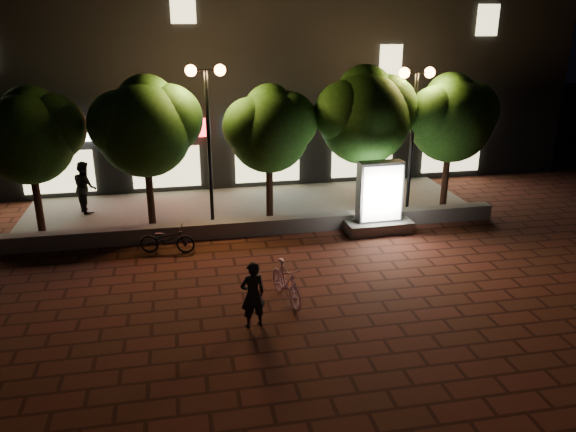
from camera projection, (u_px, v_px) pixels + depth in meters
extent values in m
plane|color=#4F2018|center=(285.00, 289.00, 14.53)|extent=(80.00, 80.00, 0.00)
cube|color=slate|center=(262.00, 226.00, 18.14)|extent=(16.00, 0.45, 0.50)
cube|color=slate|center=(252.00, 208.00, 20.52)|extent=(16.00, 5.00, 0.08)
cube|color=black|center=(230.00, 55.00, 24.84)|extent=(28.00, 8.00, 10.00)
cube|color=white|center=(53.00, 133.00, 20.63)|extent=(3.20, 0.12, 0.70)
cube|color=beige|center=(58.00, 172.00, 21.14)|extent=(2.60, 0.10, 1.60)
cube|color=#FF1E22|center=(163.00, 129.00, 21.36)|extent=(3.20, 0.12, 0.70)
cube|color=beige|center=(166.00, 167.00, 21.86)|extent=(2.60, 0.10, 1.60)
cube|color=#53D4FF|center=(267.00, 125.00, 22.09)|extent=(3.20, 0.12, 0.70)
cube|color=beige|center=(267.00, 162.00, 22.59)|extent=(2.60, 0.10, 1.60)
cube|color=orange|center=(364.00, 122.00, 22.82)|extent=(3.20, 0.12, 0.70)
cube|color=beige|center=(362.00, 158.00, 23.32)|extent=(2.60, 0.10, 1.60)
cube|color=white|center=(455.00, 118.00, 23.54)|extent=(3.20, 0.12, 0.70)
cube|color=beige|center=(451.00, 153.00, 24.05)|extent=(2.60, 0.10, 1.60)
cube|color=beige|center=(183.00, 6.00, 20.05)|extent=(0.90, 0.10, 1.20)
cube|color=beige|center=(391.00, 60.00, 22.19)|extent=(0.90, 0.10, 1.20)
cube|color=beige|center=(488.00, 20.00, 22.41)|extent=(0.90, 0.10, 1.20)
cylinder|color=black|center=(37.00, 198.00, 17.83)|extent=(0.24, 0.24, 2.25)
sphere|color=#285418|center=(28.00, 139.00, 17.19)|extent=(2.80, 2.80, 2.80)
sphere|color=#285418|center=(52.00, 128.00, 17.40)|extent=(2.10, 2.10, 2.10)
sphere|color=#285418|center=(3.00, 133.00, 16.85)|extent=(1.96, 1.96, 1.96)
sphere|color=#285418|center=(30.00, 114.00, 17.30)|extent=(1.82, 1.82, 1.82)
cylinder|color=black|center=(150.00, 190.00, 18.45)|extent=(0.24, 0.24, 2.34)
sphere|color=#285418|center=(145.00, 130.00, 17.78)|extent=(3.00, 3.00, 3.00)
sphere|color=#285418|center=(168.00, 119.00, 18.00)|extent=(2.25, 2.25, 2.25)
sphere|color=#285418|center=(121.00, 124.00, 17.43)|extent=(2.10, 2.10, 2.10)
sphere|color=#285418|center=(146.00, 105.00, 17.87)|extent=(1.95, 1.95, 1.95)
cylinder|color=black|center=(270.00, 186.00, 19.21)|extent=(0.24, 0.24, 2.21)
sphere|color=#285418|center=(269.00, 132.00, 18.58)|extent=(2.70, 2.70, 2.70)
sphere|color=#285418|center=(288.00, 121.00, 18.79)|extent=(2.03, 2.03, 2.02)
sphere|color=#285418|center=(251.00, 126.00, 18.25)|extent=(1.89, 1.89, 1.89)
sphere|color=#285418|center=(270.00, 110.00, 18.70)|extent=(1.76, 1.76, 1.76)
cylinder|color=black|center=(362.00, 177.00, 19.77)|extent=(0.24, 0.24, 2.43)
sphere|color=#285418|center=(364.00, 119.00, 19.07)|extent=(3.10, 3.10, 3.10)
sphere|color=#285418|center=(384.00, 108.00, 19.29)|extent=(2.33, 2.33, 2.33)
sphere|color=#285418|center=(346.00, 113.00, 18.72)|extent=(2.17, 2.17, 2.17)
sphere|color=#285418|center=(365.00, 94.00, 19.15)|extent=(2.01, 2.02, 2.02)
cylinder|color=black|center=(446.00, 174.00, 20.38)|extent=(0.24, 0.24, 2.29)
sphere|color=#285418|center=(451.00, 121.00, 19.72)|extent=(2.90, 2.90, 2.90)
sphere|color=#285418|center=(468.00, 111.00, 19.93)|extent=(2.18, 2.17, 2.17)
sphere|color=#285418|center=(436.00, 115.00, 19.38)|extent=(2.03, 2.03, 2.03)
sphere|color=#285418|center=(451.00, 99.00, 19.81)|extent=(1.89, 1.88, 1.88)
cylinder|color=black|center=(209.00, 149.00, 18.18)|extent=(0.12, 0.12, 5.00)
cylinder|color=black|center=(205.00, 70.00, 17.34)|extent=(0.90, 0.08, 0.08)
sphere|color=#FF873F|center=(191.00, 71.00, 17.26)|extent=(0.36, 0.36, 0.36)
sphere|color=#FF873F|center=(220.00, 70.00, 17.42)|extent=(0.36, 0.36, 0.36)
cylinder|color=black|center=(412.00, 143.00, 19.49)|extent=(0.12, 0.12, 4.80)
cylinder|color=black|center=(417.00, 73.00, 18.68)|extent=(0.90, 0.08, 0.08)
sphere|color=#FF873F|center=(404.00, 73.00, 18.60)|extent=(0.36, 0.36, 0.36)
sphere|color=#FF873F|center=(430.00, 72.00, 18.76)|extent=(0.36, 0.36, 0.36)
cube|color=slate|center=(378.00, 226.00, 18.39)|extent=(2.19, 1.15, 0.36)
cube|color=#4C4C51|center=(380.00, 192.00, 17.99)|extent=(1.46, 0.54, 1.98)
cube|color=white|center=(383.00, 194.00, 17.75)|extent=(1.31, 0.08, 1.80)
cube|color=white|center=(377.00, 189.00, 18.23)|extent=(1.31, 0.08, 1.80)
imported|color=#DD96C3|center=(286.00, 282.00, 13.75)|extent=(0.85, 1.76, 1.02)
imported|color=black|center=(253.00, 295.00, 12.53)|extent=(0.65, 0.51, 1.60)
imported|color=black|center=(167.00, 239.00, 16.61)|extent=(1.71, 0.88, 0.86)
imported|color=black|center=(85.00, 187.00, 19.71)|extent=(1.00, 1.10, 1.83)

